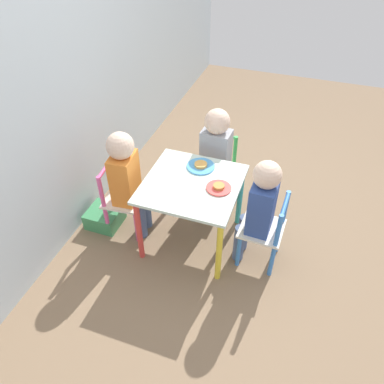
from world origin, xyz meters
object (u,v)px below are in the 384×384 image
(plate_front, at_px, (219,188))
(storage_bin, at_px, (105,217))
(kids_table, at_px, (192,192))
(plate_right, at_px, (201,166))
(chair_pink, at_px, (122,200))
(chair_green, at_px, (217,170))
(child_right, at_px, (215,150))
(child_front, at_px, (259,205))
(child_back, at_px, (127,176))
(chair_blue, at_px, (265,231))

(plate_front, relative_size, storage_bin, 0.67)
(kids_table, xyz_separation_m, plate_right, (0.17, 0.00, 0.09))
(chair_pink, relative_size, plate_right, 2.88)
(kids_table, relative_size, chair_green, 1.12)
(child_right, relative_size, child_front, 1.01)
(child_back, bearing_deg, plate_front, -91.64)
(kids_table, xyz_separation_m, chair_pink, (-0.05, 0.48, -0.17))
(child_front, height_order, storage_bin, child_front)
(child_right, xyz_separation_m, child_back, (-0.47, 0.45, 0.00))
(kids_table, xyz_separation_m, plate_front, (-0.00, -0.17, 0.09))
(chair_pink, bearing_deg, chair_green, -49.36)
(chair_green, distance_m, chair_pink, 0.74)
(chair_blue, distance_m, child_front, 0.21)
(kids_table, distance_m, plate_front, 0.19)
(child_right, distance_m, child_front, 0.60)
(kids_table, bearing_deg, plate_front, -90.00)
(child_right, bearing_deg, child_front, -44.73)
(kids_table, xyz_separation_m, chair_blue, (-0.02, -0.49, -0.17))
(chair_blue, relative_size, chair_pink, 1.00)
(chair_blue, height_order, chair_pink, same)
(kids_table, distance_m, child_back, 0.43)
(child_right, height_order, plate_front, child_right)
(plate_right, xyz_separation_m, plate_front, (-0.17, -0.17, -0.00))
(child_front, bearing_deg, chair_blue, 90.00)
(chair_green, xyz_separation_m, chair_pink, (-0.53, 0.51, 0.00))
(chair_pink, xyz_separation_m, child_back, (0.01, -0.06, 0.22))
(chair_pink, height_order, child_front, child_front)
(child_front, distance_m, child_back, 0.85)
(child_back, relative_size, plate_front, 5.15)
(chair_pink, xyz_separation_m, child_front, (0.03, -0.91, 0.20))
(plate_front, xyz_separation_m, storage_bin, (-0.07, 0.81, -0.45))
(child_front, xyz_separation_m, child_back, (-0.03, 0.85, 0.01))
(kids_table, height_order, child_right, child_right)
(chair_green, distance_m, storage_bin, 0.89)
(chair_pink, xyz_separation_m, storage_bin, (-0.02, 0.16, -0.20))
(chair_green, bearing_deg, plate_front, -70.43)
(plate_front, bearing_deg, kids_table, 90.00)
(chair_green, relative_size, chair_pink, 1.00)
(chair_blue, distance_m, plate_right, 0.58)
(chair_blue, height_order, plate_right, plate_right)
(chair_green, xyz_separation_m, chair_blue, (-0.51, -0.46, 0.00))
(chair_pink, height_order, child_right, child_right)
(chair_pink, distance_m, child_right, 0.73)
(kids_table, bearing_deg, child_front, -92.31)
(child_right, xyz_separation_m, child_front, (-0.44, -0.40, -0.01))
(chair_green, height_order, child_right, child_right)
(child_front, height_order, plate_right, child_front)
(chair_blue, distance_m, storage_bin, 1.15)
(chair_pink, distance_m, plate_right, 0.59)
(chair_blue, xyz_separation_m, plate_right, (0.19, 0.49, 0.25))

